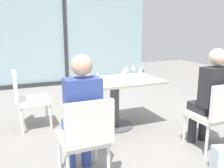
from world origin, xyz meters
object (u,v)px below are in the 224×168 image
Objects in this scene: wine_glass_4 at (124,71)px; wine_glass_6 at (133,67)px; wine_glass_3 at (140,70)px; cell_phone_on_table at (98,83)px; person_front_right at (210,94)px; person_front_left at (81,111)px; wine_glass_2 at (87,72)px; wine_glass_1 at (126,69)px; dining_table_main at (115,92)px; chair_front_right at (215,112)px; chair_front_left at (85,135)px; coffee_cup at (88,80)px; wine_glass_5 at (97,76)px; wine_glass_0 at (122,74)px; chair_far_left at (27,96)px.

wine_glass_4 and wine_glass_6 have the same top height.
wine_glass_3 reaches higher than cell_phone_on_table.
person_front_right and person_front_left have the same top height.
person_front_left is 6.81× the size of wine_glass_2.
person_front_right is 1.12m from wine_glass_3.
wine_glass_1 is at bearing 130.09° from wine_glass_3.
dining_table_main is at bearing 176.00° from wine_glass_3.
chair_front_right and chair_front_left have the same top height.
chair_front_right is 4.70× the size of wine_glass_6.
chair_front_left is 9.67× the size of coffee_cup.
wine_glass_2 and wine_glass_5 have the same top height.
coffee_cup is at bearing 110.15° from wine_glass_5.
cell_phone_on_table is (-0.75, -0.36, -0.13)m from wine_glass_6.
wine_glass_0 and wine_glass_3 have the same top height.
person_front_left is 1.16m from wine_glass_0.
wine_glass_6 is (1.26, 1.42, 0.37)m from chair_front_left.
person_front_left is 1.82m from wine_glass_6.
person_front_left is 1.62m from wine_glass_3.
chair_front_left is at bearing -125.10° from dining_table_main.
chair_front_right is 4.70× the size of wine_glass_5.
chair_front_right is 4.70× the size of wine_glass_3.
wine_glass_1 is at bearing -11.71° from chair_far_left.
wine_glass_1 is 1.00× the size of wine_glass_3.
person_front_right is at bearing -44.45° from wine_glass_0.
person_front_left is at bearing -119.33° from wine_glass_5.
wine_glass_5 reaches higher than cell_phone_on_table.
person_front_left is 1.63m from wine_glass_1.
cell_phone_on_table is (0.52, 0.95, 0.03)m from person_front_left.
wine_glass_5 is at bearing -69.85° from coffee_cup.
wine_glass_4 is (0.96, 1.05, 0.16)m from person_front_left.
wine_glass_0 is (-0.82, 0.81, 0.16)m from person_front_right.
person_front_left is (-0.82, -1.06, 0.16)m from dining_table_main.
wine_glass_4 is at bearing -128.04° from wine_glass_1.
wine_glass_6 is at bearing 40.52° from wine_glass_4.
wine_glass_4 is at bearing 59.83° from wine_glass_0.
wine_glass_5 is (0.47, 0.83, 0.16)m from person_front_left.
wine_glass_2 is at bearing 138.92° from wine_glass_0.
wine_glass_0 is 1.00× the size of wine_glass_1.
chair_far_left is 0.69× the size of person_front_right.
chair_far_left is 0.69× the size of person_front_left.
wine_glass_6 is at bearing 106.10° from person_front_right.
dining_table_main is at bearing 32.52° from wine_glass_5.
chair_front_right is 1.28m from wine_glass_0.
chair_front_left is 1.11m from wine_glass_5.
person_front_right is 6.81× the size of wine_glass_1.
chair_front_right is 4.70× the size of wine_glass_0.
wine_glass_4 is 0.40m from wine_glass_6.
dining_table_main is 7.41× the size of wine_glass_0.
wine_glass_6 is at bearing 104.91° from chair_front_right.
dining_table_main is 7.41× the size of wine_glass_4.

